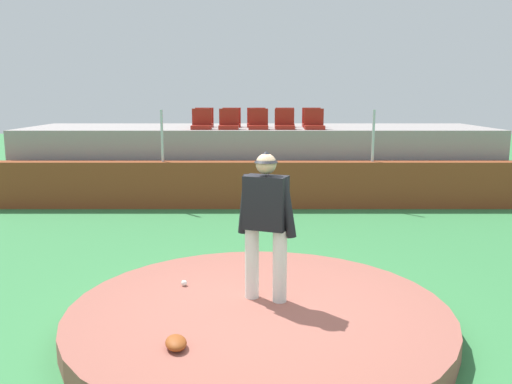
{
  "coord_description": "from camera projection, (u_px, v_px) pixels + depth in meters",
  "views": [
    {
      "loc": [
        -0.03,
        -5.59,
        2.6
      ],
      "look_at": [
        0.0,
        2.26,
        1.14
      ],
      "focal_mm": 37.02,
      "sensor_mm": 36.0,
      "label": 1
    }
  ],
  "objects": [
    {
      "name": "fielding_glove",
      "position": [
        174.0,
        343.0,
        4.96
      ],
      "size": [
        0.27,
        0.34,
        0.11
      ],
      "primitive_type": "ellipsoid",
      "rotation": [
        0.0,
        0.0,
        4.98
      ],
      "color": "#8F4118",
      "rests_on": "pitchers_mound"
    },
    {
      "name": "brick_barrier",
      "position": [
        255.0,
        185.0,
        12.23
      ],
      "size": [
        12.73,
        0.4,
        1.08
      ],
      "primitive_type": "cube",
      "color": "brown",
      "rests_on": "ground_plane"
    },
    {
      "name": "pitchers_mound",
      "position": [
        257.0,
        317.0,
        5.95
      ],
      "size": [
        4.29,
        4.29,
        0.24
      ],
      "primitive_type": "cylinder",
      "color": "#975549",
      "rests_on": "ground_plane"
    },
    {
      "name": "pitcher",
      "position": [
        264.0,
        215.0,
        5.98
      ],
      "size": [
        0.7,
        0.41,
        1.74
      ],
      "rotation": [
        0.0,
        0.0,
        -0.37
      ],
      "color": "silver",
      "rests_on": "pitchers_mound"
    },
    {
      "name": "baseball",
      "position": [
        182.0,
        283.0,
        6.58
      ],
      "size": [
        0.07,
        0.07,
        0.07
      ],
      "primitive_type": "sphere",
      "color": "white",
      "rests_on": "pitchers_mound"
    },
    {
      "name": "fence_post_left",
      "position": [
        160.0,
        136.0,
        12.02
      ],
      "size": [
        0.06,
        0.06,
        1.18
      ],
      "primitive_type": "cylinder",
      "color": "silver",
      "rests_on": "brick_barrier"
    },
    {
      "name": "bleacher_platform",
      "position": [
        255.0,
        159.0,
        14.17
      ],
      "size": [
        12.02,
        3.17,
        1.76
      ],
      "primitive_type": "cube",
      "color": "gray",
      "rests_on": "ground_plane"
    },
    {
      "name": "fence_post_right",
      "position": [
        371.0,
        136.0,
        12.04
      ],
      "size": [
        0.06,
        0.06,
        1.18
      ],
      "primitive_type": "cylinder",
      "color": "silver",
      "rests_on": "brick_barrier"
    },
    {
      "name": "stadium_chair_0",
      "position": [
        199.0,
        123.0,
        12.95
      ],
      "size": [
        0.48,
        0.44,
        0.5
      ],
      "rotation": [
        0.0,
        0.0,
        3.14
      ],
      "color": "maroon",
      "rests_on": "bleacher_platform"
    },
    {
      "name": "stadium_chair_9",
      "position": [
        309.0,
        121.0,
        13.85
      ],
      "size": [
        0.48,
        0.44,
        0.5
      ],
      "rotation": [
        0.0,
        0.0,
        3.14
      ],
      "color": "maroon",
      "rests_on": "bleacher_platform"
    },
    {
      "name": "stadium_chair_5",
      "position": [
        202.0,
        121.0,
        13.84
      ],
      "size": [
        0.48,
        0.44,
        0.5
      ],
      "rotation": [
        0.0,
        0.0,
        3.14
      ],
      "color": "maroon",
      "rests_on": "bleacher_platform"
    },
    {
      "name": "stadium_chair_6",
      "position": [
        229.0,
        121.0,
        13.81
      ],
      "size": [
        0.48,
        0.44,
        0.5
      ],
      "rotation": [
        0.0,
        0.0,
        3.14
      ],
      "color": "maroon",
      "rests_on": "bleacher_platform"
    },
    {
      "name": "stadium_chair_8",
      "position": [
        282.0,
        121.0,
        13.83
      ],
      "size": [
        0.48,
        0.44,
        0.5
      ],
      "rotation": [
        0.0,
        0.0,
        3.14
      ],
      "color": "maroon",
      "rests_on": "bleacher_platform"
    },
    {
      "name": "stadium_chair_4",
      "position": [
        312.0,
        123.0,
        12.93
      ],
      "size": [
        0.48,
        0.44,
        0.5
      ],
      "rotation": [
        0.0,
        0.0,
        3.14
      ],
      "color": "maroon",
      "rests_on": "bleacher_platform"
    },
    {
      "name": "stadium_chair_2",
      "position": [
        256.0,
        123.0,
        12.95
      ],
      "size": [
        0.48,
        0.44,
        0.5
      ],
      "rotation": [
        0.0,
        0.0,
        3.14
      ],
      "color": "maroon",
      "rests_on": "bleacher_platform"
    },
    {
      "name": "stadium_chair_1",
      "position": [
        227.0,
        123.0,
        12.93
      ],
      "size": [
        0.48,
        0.44,
        0.5
      ],
      "rotation": [
        0.0,
        0.0,
        3.14
      ],
      "color": "maroon",
      "rests_on": "bleacher_platform"
    },
    {
      "name": "ground_plane",
      "position": [
        257.0,
        327.0,
        5.97
      ],
      "size": [
        60.0,
        60.0,
        0.0
      ],
      "primitive_type": "plane",
      "color": "#357B41"
    },
    {
      "name": "stadium_chair_7",
      "position": [
        254.0,
        121.0,
        13.82
      ],
      "size": [
        0.48,
        0.44,
        0.5
      ],
      "rotation": [
        0.0,
        0.0,
        3.14
      ],
      "color": "maroon",
      "rests_on": "bleacher_platform"
    },
    {
      "name": "stadium_chair_3",
      "position": [
        282.0,
        123.0,
        12.97
      ],
      "size": [
        0.48,
        0.44,
        0.5
      ],
      "rotation": [
        0.0,
        0.0,
        3.14
      ],
      "color": "maroon",
      "rests_on": "bleacher_platform"
    }
  ]
}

